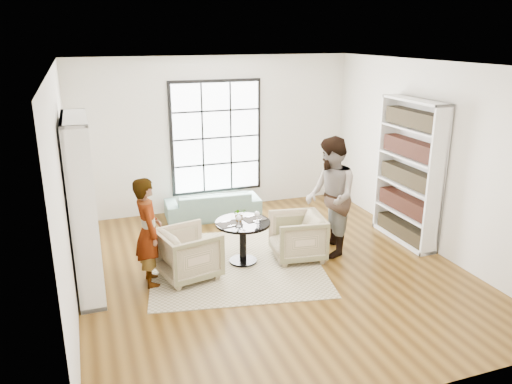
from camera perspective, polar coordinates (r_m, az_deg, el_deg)
name	(u,v)px	position (r m, az deg, el deg)	size (l,w,h in m)	color
ground	(271,269)	(7.61, 1.67, -8.80)	(6.00, 6.00, 0.00)	brown
room_shell	(258,180)	(7.62, 0.28, 1.42)	(6.00, 6.01, 6.00)	silver
rug	(236,263)	(7.78, -2.31, -8.14)	(2.55, 2.55, 0.01)	tan
pedestal_table	(243,233)	(7.62, -1.51, -4.69)	(0.84, 0.84, 0.67)	black
sofa	(213,204)	(9.60, -4.96, -1.41)	(1.79, 0.70, 0.52)	#749B97
armchair_left	(189,254)	(7.30, -7.69, -6.98)	(0.78, 0.80, 0.73)	#C2BD8A
armchair_right	(297,237)	(7.85, 4.74, -5.10)	(0.77, 0.79, 0.72)	tan
person_left	(148,232)	(7.06, -12.20, -4.48)	(0.57, 0.37, 1.56)	gray
person_right	(330,197)	(7.88, 8.50, -0.59)	(0.92, 0.72, 1.90)	gray
placemat_left	(229,224)	(7.47, -3.09, -3.67)	(0.34, 0.26, 0.01)	#2A2724
placemat_right	(254,219)	(7.66, -0.24, -3.07)	(0.34, 0.26, 0.01)	#2A2724
cutlery_left	(229,224)	(7.46, -3.09, -3.62)	(0.14, 0.22, 0.01)	silver
cutlery_right	(254,218)	(7.66, -0.24, -3.02)	(0.14, 0.22, 0.01)	silver
wine_glass_left	(239,218)	(7.32, -1.98, -3.03)	(0.08, 0.08, 0.18)	silver
wine_glass_right	(257,214)	(7.47, 0.13, -2.57)	(0.08, 0.08, 0.18)	silver
flower_centerpiece	(239,214)	(7.55, -1.92, -2.58)	(0.19, 0.17, 0.21)	gray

